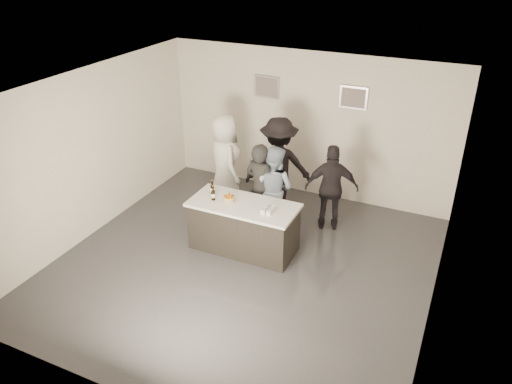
% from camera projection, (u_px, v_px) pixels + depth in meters
% --- Properties ---
extents(floor, '(6.00, 6.00, 0.00)m').
position_uv_depth(floor, '(244.00, 265.00, 8.41)').
color(floor, '#3D3D42').
rests_on(floor, ground).
extents(ceiling, '(6.00, 6.00, 0.00)m').
position_uv_depth(ceiling, '(241.00, 91.00, 7.02)').
color(ceiling, white).
extents(wall_back, '(6.00, 0.04, 3.00)m').
position_uv_depth(wall_back, '(307.00, 125.00, 10.13)').
color(wall_back, white).
rests_on(wall_back, ground).
extents(wall_front, '(6.00, 0.04, 3.00)m').
position_uv_depth(wall_front, '(118.00, 301.00, 5.30)').
color(wall_front, white).
rests_on(wall_front, ground).
extents(wall_left, '(0.04, 6.00, 3.00)m').
position_uv_depth(wall_left, '(91.00, 154.00, 8.83)').
color(wall_left, white).
rests_on(wall_left, ground).
extents(wall_right, '(0.04, 6.00, 3.00)m').
position_uv_depth(wall_right, '(446.00, 228.00, 6.60)').
color(wall_right, white).
rests_on(wall_right, ground).
extents(picture_left, '(0.54, 0.04, 0.44)m').
position_uv_depth(picture_left, '(267.00, 87.00, 10.12)').
color(picture_left, '#B2B2B7').
rests_on(picture_left, wall_back).
extents(picture_right, '(0.54, 0.04, 0.44)m').
position_uv_depth(picture_right, '(353.00, 98.00, 9.45)').
color(picture_right, '#B2B2B7').
rests_on(picture_right, wall_back).
extents(bar_counter, '(1.86, 0.86, 0.90)m').
position_uv_depth(bar_counter, '(244.00, 227.00, 8.64)').
color(bar_counter, white).
rests_on(bar_counter, ground).
extents(cake, '(0.20, 0.20, 0.07)m').
position_uv_depth(cake, '(229.00, 199.00, 8.51)').
color(cake, yellow).
rests_on(cake, bar_counter).
extents(beer_bottle_a, '(0.07, 0.07, 0.26)m').
position_uv_depth(beer_bottle_a, '(212.00, 187.00, 8.70)').
color(beer_bottle_a, black).
rests_on(beer_bottle_a, bar_counter).
extents(beer_bottle_b, '(0.07, 0.07, 0.26)m').
position_uv_depth(beer_bottle_b, '(213.00, 193.00, 8.51)').
color(beer_bottle_b, black).
rests_on(beer_bottle_b, bar_counter).
extents(tumbler_cluster, '(0.19, 0.30, 0.08)m').
position_uv_depth(tumbler_cluster, '(268.00, 209.00, 8.19)').
color(tumbler_cluster, orange).
rests_on(tumbler_cluster, bar_counter).
extents(candles, '(0.24, 0.08, 0.01)m').
position_uv_depth(candles, '(220.00, 208.00, 8.29)').
color(candles, pink).
rests_on(candles, bar_counter).
extents(person_main_black, '(0.71, 0.56, 1.73)m').
position_uv_depth(person_main_black, '(260.00, 188.00, 9.03)').
color(person_main_black, black).
rests_on(person_main_black, ground).
extents(person_main_blue, '(0.89, 0.74, 1.66)m').
position_uv_depth(person_main_blue, '(273.00, 189.00, 9.09)').
color(person_main_blue, '#9AABC9').
rests_on(person_main_blue, ground).
extents(person_guest_left, '(1.08, 1.07, 1.89)m').
position_uv_depth(person_guest_left, '(225.00, 160.00, 9.94)').
color(person_guest_left, white).
rests_on(person_guest_left, ground).
extents(person_guest_right, '(1.05, 0.69, 1.66)m').
position_uv_depth(person_guest_right, '(332.00, 188.00, 9.11)').
color(person_guest_right, black).
rests_on(person_guest_right, ground).
extents(person_guest_back, '(1.45, 1.20, 1.95)m').
position_uv_depth(person_guest_back, '(278.00, 166.00, 9.62)').
color(person_guest_back, black).
rests_on(person_guest_back, ground).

